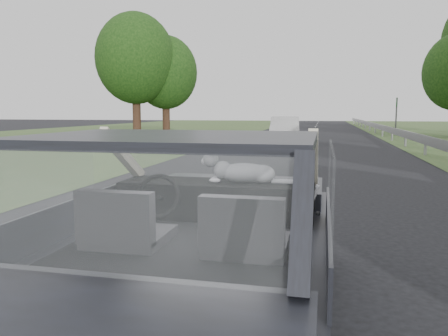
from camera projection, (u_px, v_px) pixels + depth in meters
The scene contains 11 objects.
ground at pixel (196, 333), 3.12m from camera, with size 140.00×140.00×0.00m, color #25252B.
subject_car at pixel (195, 235), 3.03m from camera, with size 1.80×4.00×1.45m, color black.
dashboard at pixel (217, 200), 3.62m from camera, with size 1.58×0.45×0.30m, color black.
driver_seat at pixel (123, 220), 2.82m from camera, with size 0.50×0.72×0.42m, color black.
passenger_seat at pixel (245, 228), 2.64m from camera, with size 0.50×0.72×0.42m, color black.
steering_wheel at pixel (158, 196), 3.41m from camera, with size 0.36×0.36×0.04m, color black.
cat at pixel (245, 172), 3.54m from camera, with size 0.62×0.19×0.28m, color #979797.
other_car at pixel (285, 130), 21.82m from camera, with size 1.57×3.98×1.31m, color silver.
highway_sign at pixel (396, 116), 28.74m from camera, with size 0.10×0.98×2.45m, color #196626.
tree_5 at pixel (136, 77), 27.26m from camera, with size 4.90×4.90×7.43m, color black, non-canonical shape.
tree_6 at pixel (166, 87), 28.58m from camera, with size 4.14×4.14×6.28m, color black, non-canonical shape.
Camera 1 is at (0.85, -2.82, 1.58)m, focal length 35.00 mm.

